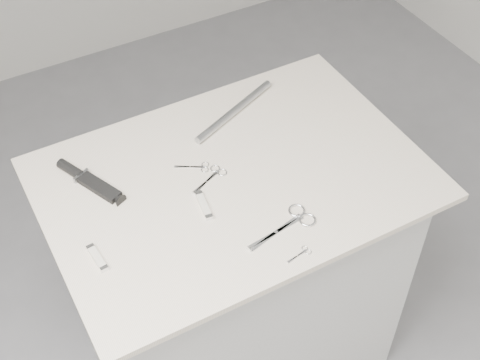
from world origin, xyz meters
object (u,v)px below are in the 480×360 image
embroidery_scissors_b (197,167)px  pocket_knife_a (97,258)px  pocket_knife_b (204,205)px  metal_rail (234,111)px  tiny_scissors (301,253)px  plinth (235,280)px  sheathed_knife (86,179)px  large_shears (293,221)px  embroidery_scissors_a (213,175)px

embroidery_scissors_b → pocket_knife_a: 0.38m
pocket_knife_a → pocket_knife_b: 0.30m
embroidery_scissors_b → metal_rail: (0.19, 0.15, 0.01)m
embroidery_scissors_b → tiny_scissors: bearing=-46.8°
embroidery_scissors_b → plinth: bearing=-17.4°
sheathed_knife → plinth: bearing=-140.2°
sheathed_knife → pocket_knife_a: size_ratio=2.37×
tiny_scissors → pocket_knife_b: bearing=109.8°
large_shears → embroidery_scissors_a: (-0.10, 0.24, -0.00)m
plinth → tiny_scissors: bearing=-86.5°
large_shears → pocket_knife_b: (-0.17, 0.15, 0.00)m
metal_rail → embroidery_scissors_a: bearing=-131.1°
large_shears → embroidery_scissors_a: 0.26m
embroidery_scissors_a → pocket_knife_b: bearing=-153.8°
embroidery_scissors_a → embroidery_scissors_b: bearing=90.7°
tiny_scissors → sheathed_knife: bearing=118.3°
pocket_knife_a → tiny_scissors: bearing=-121.7°
large_shears → metal_rail: bearing=70.8°
pocket_knife_b → metal_rail: (0.24, 0.28, 0.00)m
large_shears → embroidery_scissors_a: size_ratio=1.68×
large_shears → pocket_knife_a: bearing=155.0°
embroidery_scissors_a → pocket_knife_b: size_ratio=1.19×
large_shears → pocket_knife_a: pocket_knife_a is taller
embroidery_scissors_b → metal_rail: size_ratio=0.27×
plinth → embroidery_scissors_b: bearing=132.5°
tiny_scissors → pocket_knife_b: (-0.14, 0.25, 0.00)m
pocket_knife_b → metal_rail: metal_rail is taller
plinth → metal_rail: (0.12, 0.22, 0.48)m
sheathed_knife → pocket_knife_a: bearing=141.8°
pocket_knife_b → large_shears: bearing=-122.9°
plinth → large_shears: bearing=-75.7°
pocket_knife_a → sheathed_knife: bearing=-19.1°
tiny_scissors → metal_rail: 0.54m
tiny_scissors → pocket_knife_a: bearing=143.8°
pocket_knife_a → pocket_knife_b: bearing=-89.7°
embroidery_scissors_a → pocket_knife_b: 0.11m
tiny_scissors → pocket_knife_b: pocket_knife_b is taller
large_shears → metal_rail: (0.07, 0.43, 0.01)m
sheathed_knife → metal_rail: 0.47m
embroidery_scissors_b → pocket_knife_b: 0.14m
large_shears → tiny_scissors: size_ratio=2.85×
large_shears → sheathed_knife: 0.55m
embroidery_scissors_a → plinth: bearing=-54.6°
embroidery_scissors_a → sheathed_knife: (-0.30, 0.14, 0.01)m
embroidery_scissors_a → sheathed_knife: size_ratio=0.56×
plinth → tiny_scissors: (0.02, -0.30, 0.47)m
plinth → sheathed_knife: sheathed_knife is taller
large_shears → sheathed_knife: sheathed_knife is taller
large_shears → embroidery_scissors_a: bearing=102.9°
sheathed_knife → embroidery_scissors_b: bearing=-132.9°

